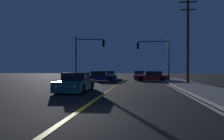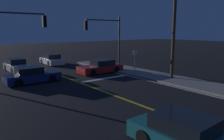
% 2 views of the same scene
% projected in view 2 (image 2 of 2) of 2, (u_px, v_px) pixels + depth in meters
% --- Properties ---
extents(lane_line_center, '(0.20, 36.98, 0.01)m').
position_uv_depth(lane_line_center, '(169.00, 116.00, 11.64)').
color(lane_line_center, gold).
rests_on(lane_line_center, ground).
extents(lane_line_edge_right, '(0.16, 36.98, 0.01)m').
position_uv_depth(lane_line_edge_right, '(219.00, 98.00, 14.74)').
color(lane_line_edge_right, silver).
rests_on(lane_line_edge_right, ground).
extents(stop_bar, '(5.41, 0.50, 0.01)m').
position_uv_depth(stop_bar, '(105.00, 78.00, 20.58)').
color(stop_bar, silver).
rests_on(stop_bar, ground).
extents(car_parked_curb_navy, '(4.52, 1.84, 1.34)m').
position_uv_depth(car_parked_curb_navy, '(32.00, 76.00, 18.93)').
color(car_parked_curb_navy, navy).
rests_on(car_parked_curb_navy, ground).
extents(car_mid_block_teal, '(2.09, 4.74, 1.34)m').
position_uv_depth(car_mid_block_teal, '(189.00, 137.00, 8.07)').
color(car_mid_block_teal, '#195960').
rests_on(car_mid_block_teal, ground).
extents(car_lead_oncoming_silver, '(2.01, 4.21, 1.34)m').
position_uv_depth(car_lead_oncoming_silver, '(17.00, 66.00, 24.21)').
color(car_lead_oncoming_silver, '#B2B5BA').
rests_on(car_lead_oncoming_silver, ground).
extents(car_following_oncoming_red, '(4.72, 2.07, 1.34)m').
position_uv_depth(car_following_oncoming_red, '(101.00, 67.00, 23.28)').
color(car_following_oncoming_red, maroon).
rests_on(car_following_oncoming_red, ground).
extents(car_distant_tail_white, '(2.05, 4.24, 1.34)m').
position_uv_depth(car_distant_tail_white, '(52.00, 60.00, 29.07)').
color(car_distant_tail_white, silver).
rests_on(car_distant_tail_white, ground).
extents(traffic_signal_near_right, '(4.35, 0.28, 5.78)m').
position_uv_depth(traffic_signal_near_right, '(107.00, 35.00, 22.85)').
color(traffic_signal_near_right, '#38383D').
rests_on(traffic_signal_near_right, ground).
extents(traffic_signal_far_left, '(3.98, 0.28, 6.01)m').
position_uv_depth(traffic_signal_far_left, '(13.00, 36.00, 16.05)').
color(traffic_signal_far_left, '#38383D').
rests_on(traffic_signal_far_left, ground).
extents(utility_pole_right, '(1.86, 0.28, 9.26)m').
position_uv_depth(utility_pole_right, '(174.00, 25.00, 19.45)').
color(utility_pole_right, '#42301E').
rests_on(utility_pole_right, ground).
extents(street_sign_corner, '(0.56, 0.10, 2.51)m').
position_uv_depth(street_sign_corner, '(135.00, 58.00, 21.82)').
color(street_sign_corner, slate).
rests_on(street_sign_corner, ground).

